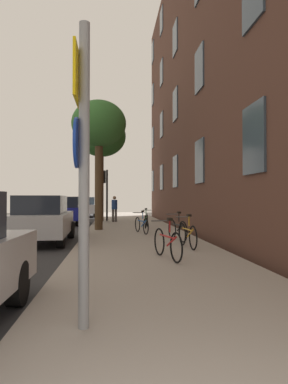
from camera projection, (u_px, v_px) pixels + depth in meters
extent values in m
plane|color=#332D28|center=(56.00, 232.00, 15.42)|extent=(41.80, 41.80, 0.00)
cube|color=#2D2D30|center=(8.00, 233.00, 15.22)|extent=(7.00, 38.00, 0.01)
cube|color=#9E9389|center=(134.00, 230.00, 15.74)|extent=(4.20, 38.00, 0.12)
cube|color=#513328|center=(191.00, 66.00, 15.62)|extent=(0.50, 27.00, 15.16)
cube|color=#384756|center=(254.00, 139.00, 8.05)|extent=(0.06, 1.22, 1.66)
cube|color=#384756|center=(199.00, 161.00, 13.03)|extent=(0.06, 1.22, 1.66)
cube|color=#384756|center=(175.00, 172.00, 18.00)|extent=(0.06, 1.22, 1.66)
cube|color=#384756|center=(162.00, 177.00, 22.98)|extent=(0.06, 1.22, 1.66)
cube|color=#384756|center=(153.00, 181.00, 27.96)|extent=(0.06, 1.22, 1.66)
cube|color=#384756|center=(199.00, 69.00, 13.09)|extent=(0.06, 1.22, 1.66)
cube|color=#384756|center=(175.00, 105.00, 18.07)|extent=(0.06, 1.22, 1.66)
cube|color=#384756|center=(162.00, 125.00, 23.05)|extent=(0.06, 1.22, 1.66)
cube|color=#384756|center=(153.00, 138.00, 28.02)|extent=(0.06, 1.22, 1.66)
cube|color=#384756|center=(175.00, 38.00, 18.13)|extent=(0.06, 1.22, 1.66)
cube|color=#384756|center=(161.00, 73.00, 23.11)|extent=(0.06, 1.22, 1.66)
cube|color=#384756|center=(153.00, 95.00, 28.09)|extent=(0.06, 1.22, 1.66)
cube|color=#384756|center=(161.00, 21.00, 23.17)|extent=(0.06, 1.22, 1.66)
cube|color=#384756|center=(153.00, 52.00, 28.15)|extent=(0.06, 1.22, 1.66)
cylinder|color=gray|center=(84.00, 174.00, 3.78)|extent=(0.12, 0.12, 3.38)
cube|color=yellow|center=(77.00, 75.00, 3.79)|extent=(0.03, 0.60, 0.60)
cylinder|color=#14339E|center=(77.00, 143.00, 3.78)|extent=(0.03, 0.56, 0.56)
cylinder|color=black|center=(107.00, 195.00, 21.90)|extent=(0.12, 0.12, 3.24)
cube|color=black|center=(104.00, 177.00, 21.91)|extent=(0.20, 0.24, 0.80)
sphere|color=red|center=(102.00, 173.00, 21.90)|extent=(0.16, 0.16, 0.16)
sphere|color=#523707|center=(102.00, 177.00, 21.90)|extent=(0.16, 0.16, 0.16)
sphere|color=#083E11|center=(102.00, 181.00, 21.89)|extent=(0.16, 0.16, 0.16)
cylinder|color=#4C3823|center=(99.00, 185.00, 15.53)|extent=(0.36, 0.36, 4.08)
ellipsoid|color=#387533|center=(99.00, 124.00, 15.58)|extent=(2.48, 2.48, 2.11)
cylinder|color=#4C3823|center=(102.00, 186.00, 21.51)|extent=(0.26, 0.26, 4.43)
ellipsoid|color=#2D6628|center=(102.00, 136.00, 21.57)|extent=(3.04, 3.04, 2.59)
torus|color=black|center=(159.00, 242.00, 8.51)|extent=(0.18, 0.67, 0.68)
torus|color=black|center=(176.00, 248.00, 7.49)|extent=(0.18, 0.67, 0.68)
cylinder|color=#B21E1E|center=(167.00, 236.00, 8.01)|extent=(0.24, 0.90, 0.04)
cylinder|color=#B21E1E|center=(172.00, 241.00, 7.75)|extent=(0.16, 0.55, 0.30)
cylinder|color=#B21E1E|center=(170.00, 226.00, 7.86)|extent=(0.04, 0.04, 0.28)
cube|color=black|center=(170.00, 219.00, 7.86)|extent=(0.10, 0.24, 0.06)
cylinder|color=#4C4C4C|center=(159.00, 221.00, 8.52)|extent=(0.42, 0.12, 0.03)
torus|color=black|center=(182.00, 234.00, 10.38)|extent=(0.09, 0.68, 0.68)
torus|color=black|center=(193.00, 238.00, 9.36)|extent=(0.09, 0.68, 0.68)
cylinder|color=#C68C19|center=(187.00, 229.00, 9.87)|extent=(0.12, 0.88, 0.04)
cylinder|color=#C68C19|center=(190.00, 233.00, 9.62)|extent=(0.09, 0.53, 0.29)
cylinder|color=#C68C19|center=(189.00, 221.00, 9.72)|extent=(0.04, 0.04, 0.28)
cube|color=black|center=(189.00, 215.00, 9.73)|extent=(0.10, 0.24, 0.06)
cylinder|color=#4C4C4C|center=(182.00, 217.00, 10.38)|extent=(0.42, 0.06, 0.03)
torus|color=black|center=(172.00, 229.00, 11.92)|extent=(0.17, 0.69, 0.69)
torus|color=black|center=(183.00, 232.00, 11.01)|extent=(0.17, 0.69, 0.69)
cylinder|color=black|center=(177.00, 225.00, 11.47)|extent=(0.20, 0.81, 0.04)
cylinder|color=black|center=(180.00, 228.00, 11.24)|extent=(0.14, 0.49, 0.27)
cylinder|color=black|center=(179.00, 217.00, 11.34)|extent=(0.04, 0.04, 0.28)
cube|color=black|center=(179.00, 212.00, 11.34)|extent=(0.10, 0.24, 0.06)
cylinder|color=#4C4C4C|center=(172.00, 214.00, 11.93)|extent=(0.42, 0.11, 0.03)
torus|color=black|center=(138.00, 224.00, 14.44)|extent=(0.18, 0.63, 0.64)
torus|color=black|center=(146.00, 226.00, 13.40)|extent=(0.18, 0.63, 0.64)
cylinder|color=#194C99|center=(142.00, 221.00, 13.93)|extent=(0.25, 0.91, 0.04)
cylinder|color=#194C99|center=(144.00, 224.00, 13.66)|extent=(0.17, 0.56, 0.30)
cylinder|color=#194C99|center=(143.00, 215.00, 13.77)|extent=(0.04, 0.04, 0.28)
cube|color=black|center=(143.00, 211.00, 13.78)|extent=(0.10, 0.24, 0.06)
cylinder|color=#4C4C4C|center=(138.00, 213.00, 14.45)|extent=(0.42, 0.12, 0.03)
torus|color=black|center=(147.00, 220.00, 17.00)|extent=(0.16, 0.65, 0.65)
torus|color=black|center=(145.00, 222.00, 16.05)|extent=(0.16, 0.65, 0.65)
cylinder|color=#267233|center=(146.00, 217.00, 16.53)|extent=(0.19, 0.81, 0.04)
cylinder|color=#267233|center=(146.00, 219.00, 16.29)|extent=(0.13, 0.49, 0.27)
cylinder|color=#267233|center=(146.00, 212.00, 16.39)|extent=(0.04, 0.04, 0.28)
cube|color=black|center=(146.00, 209.00, 16.40)|extent=(0.10, 0.24, 0.06)
cylinder|color=#4C4C4C|center=(147.00, 210.00, 17.01)|extent=(0.42, 0.11, 0.03)
cylinder|color=#4C4742|center=(113.00, 216.00, 20.63)|extent=(0.14, 0.14, 0.76)
cylinder|color=#4C4742|center=(116.00, 216.00, 20.65)|extent=(0.14, 0.14, 0.76)
cylinder|color=navy|center=(114.00, 205.00, 20.66)|extent=(0.48, 0.48, 0.57)
sphere|color=#936B4C|center=(114.00, 198.00, 20.66)|extent=(0.21, 0.21, 0.21)
cylinder|color=black|center=(17.00, 283.00, 4.87)|extent=(0.22, 0.64, 0.64)
cube|color=#B7B7BC|center=(43.00, 223.00, 11.79)|extent=(1.93, 4.19, 0.70)
cube|color=#1E232D|center=(42.00, 205.00, 11.60)|extent=(1.58, 2.37, 0.60)
cylinder|color=black|center=(28.00, 230.00, 13.02)|extent=(0.22, 0.64, 0.64)
cylinder|color=black|center=(71.00, 230.00, 13.17)|extent=(0.22, 0.64, 0.64)
cylinder|color=black|center=(7.00, 238.00, 10.40)|extent=(0.22, 0.64, 0.64)
cylinder|color=black|center=(61.00, 238.00, 10.55)|extent=(0.22, 0.64, 0.64)
cube|color=navy|center=(67.00, 213.00, 20.06)|extent=(1.84, 3.95, 0.70)
cube|color=#1E232D|center=(66.00, 202.00, 19.88)|extent=(1.51, 2.23, 0.60)
cylinder|color=black|center=(57.00, 218.00, 21.23)|extent=(0.22, 0.64, 0.64)
cylinder|color=black|center=(82.00, 218.00, 21.37)|extent=(0.22, 0.64, 0.64)
cylinder|color=black|center=(49.00, 220.00, 18.74)|extent=(0.22, 0.64, 0.64)
cylinder|color=black|center=(78.00, 220.00, 18.88)|extent=(0.22, 0.64, 0.64)
cube|color=silver|center=(85.00, 209.00, 28.40)|extent=(1.95, 3.99, 0.70)
cube|color=#384756|center=(85.00, 201.00, 28.21)|extent=(1.61, 2.25, 0.60)
cylinder|color=black|center=(77.00, 212.00, 29.57)|extent=(0.22, 0.64, 0.64)
cylinder|color=black|center=(96.00, 212.00, 29.73)|extent=(0.22, 0.64, 0.64)
cylinder|color=black|center=(73.00, 214.00, 27.05)|extent=(0.22, 0.64, 0.64)
cylinder|color=black|center=(95.00, 213.00, 27.21)|extent=(0.22, 0.64, 0.64)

